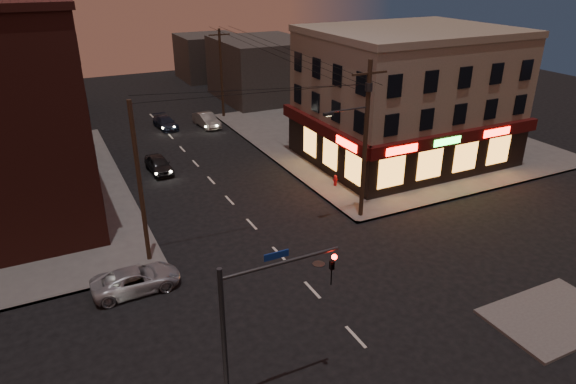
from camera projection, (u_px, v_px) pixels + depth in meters
ground at (312, 290)px, 26.11m from camera, size 120.00×120.00×0.00m
sidewalk_ne at (381, 136)px, 48.90m from camera, size 24.00×28.00×0.15m
pizza_building at (406, 96)px, 41.34m from camera, size 15.85×12.85×10.50m
bg_building_ne_a at (262, 69)px, 61.38m from camera, size 10.00×12.00×7.00m
bg_building_nw at (10, 80)px, 53.49m from camera, size 9.00×10.00×8.00m
bg_building_ne_b at (209, 57)px, 72.20m from camera, size 8.00×8.00×6.00m
utility_pole_main at (364, 133)px, 31.19m from camera, size 4.20×0.44×10.00m
utility_pole_far at (221, 74)px, 53.09m from camera, size 0.26×0.26×9.00m
utility_pole_west at (140, 185)px, 26.75m from camera, size 0.24×0.24×9.00m
traffic_signal at (252, 317)px, 17.57m from camera, size 4.49×0.32×6.47m
suv_cross at (136, 279)px, 25.90m from camera, size 4.43×2.10×1.22m
sedan_near at (159, 164)px, 40.44m from camera, size 1.74×3.93×1.31m
sedan_mid at (207, 120)px, 51.61m from camera, size 1.90×4.33×1.38m
sedan_far at (165, 123)px, 51.14m from camera, size 2.03×4.19×1.17m
fire_hydrant at (335, 180)px, 37.73m from camera, size 0.35×0.35×0.81m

